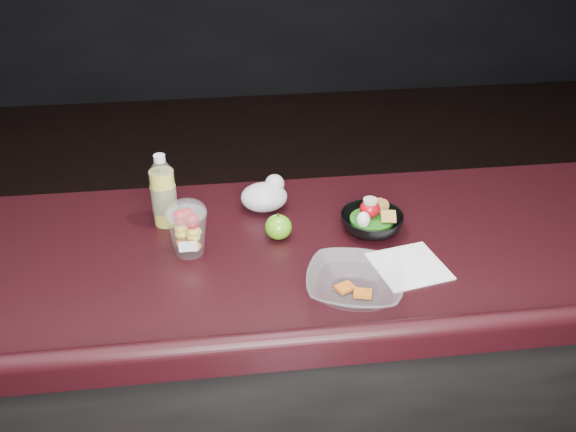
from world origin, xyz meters
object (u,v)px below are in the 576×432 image
object	(u,v)px
snack_bowl	(371,221)
takeout_bowl	(355,284)
lemonade_bottle	(164,195)
green_apple	(278,227)
fruit_cup	(187,227)

from	to	relation	value
snack_bowl	takeout_bowl	bearing A→B (deg)	-111.14
lemonade_bottle	snack_bowl	bearing A→B (deg)	-11.53
snack_bowl	takeout_bowl	size ratio (longest dim) A/B	0.79
lemonade_bottle	green_apple	size ratio (longest dim) A/B	2.79
lemonade_bottle	snack_bowl	world-z (taller)	lemonade_bottle
fruit_cup	takeout_bowl	distance (m)	0.43
fruit_cup	snack_bowl	xyz separation A→B (m)	(0.46, 0.04, -0.04)
snack_bowl	fruit_cup	bearing A→B (deg)	-175.42
takeout_bowl	snack_bowl	bearing A→B (deg)	68.86
snack_bowl	lemonade_bottle	bearing A→B (deg)	168.47
lemonade_bottle	green_apple	world-z (taller)	lemonade_bottle
lemonade_bottle	green_apple	bearing A→B (deg)	-20.60
green_apple	takeout_bowl	bearing A→B (deg)	-60.05
green_apple	snack_bowl	xyz separation A→B (m)	(0.24, 0.00, -0.00)
lemonade_bottle	snack_bowl	distance (m)	0.54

